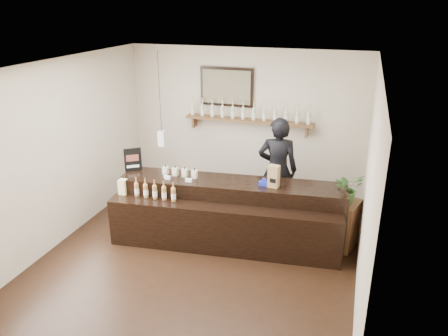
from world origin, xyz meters
TOP-DOWN VIEW (x-y plane):
  - ground at (0.00, 0.00)m, footprint 5.00×5.00m
  - room_shell at (0.00, 0.00)m, footprint 5.00×5.00m
  - back_wall_decor at (-0.15, 2.37)m, footprint 2.66×0.96m
  - counter at (0.27, 0.57)m, footprint 3.54×1.29m
  - promo_sign at (-1.37, 0.63)m, footprint 0.24×0.18m
  - paper_bag at (0.94, 0.68)m, footprint 0.18×0.14m
  - tape_dispenser at (0.79, 0.68)m, footprint 0.15×0.06m
  - side_cabinet at (2.00, 0.97)m, footprint 0.50×0.59m
  - potted_plant at (2.00, 0.97)m, footprint 0.56×0.55m
  - shopkeeper at (0.83, 1.55)m, footprint 0.81×0.59m

SIDE VIEW (x-z plane):
  - ground at x=0.00m, z-range 0.00..0.00m
  - side_cabinet at x=2.00m, z-range 0.00..0.74m
  - counter at x=0.27m, z-range -0.11..1.03m
  - potted_plant at x=2.00m, z-range 0.74..1.21m
  - tape_dispenser at x=0.79m, z-range 0.96..1.08m
  - shopkeeper at x=0.83m, z-range 0.00..2.06m
  - paper_bag at x=0.94m, z-range 0.98..1.32m
  - promo_sign at x=-1.37m, z-range 0.98..1.36m
  - room_shell at x=0.00m, z-range -0.80..4.20m
  - back_wall_decor at x=-0.15m, z-range 0.91..2.60m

